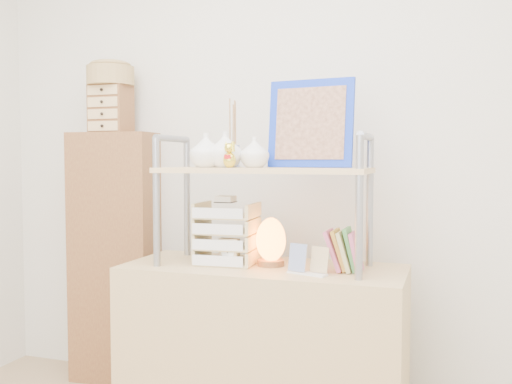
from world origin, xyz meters
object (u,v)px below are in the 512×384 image
(cabinet, at_px, (115,257))
(salt_lamp, at_px, (271,241))
(desk, at_px, (263,352))
(letter_tray, at_px, (226,237))

(cabinet, xyz_separation_m, salt_lamp, (1.00, -0.35, 0.18))
(cabinet, bearing_deg, salt_lamp, -23.72)
(cabinet, relative_size, salt_lamp, 6.52)
(cabinet, bearing_deg, desk, -25.21)
(cabinet, distance_m, letter_tray, 0.90)
(desk, distance_m, cabinet, 1.08)
(salt_lamp, bearing_deg, cabinet, 160.64)
(letter_tray, bearing_deg, desk, -0.40)
(desk, xyz_separation_m, cabinet, (-0.97, 0.37, 0.30))
(desk, xyz_separation_m, letter_tray, (-0.17, 0.00, 0.49))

